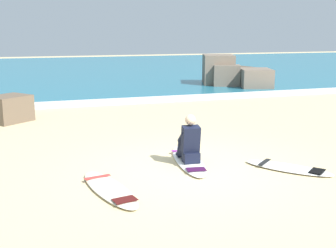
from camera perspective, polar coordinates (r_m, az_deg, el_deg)
ground_plane at (r=8.34m, az=3.43°, el=-6.11°), size 80.00×80.00×0.00m
sea at (r=29.57m, az=-12.47°, el=6.96°), size 80.00×28.00×0.10m
breaking_foam at (r=16.09m, az=-7.41°, el=2.95°), size 80.00×0.90×0.11m
surfboard_main at (r=8.83m, az=2.71°, el=-4.82°), size 0.85×2.26×0.08m
surfer_seated at (r=8.60m, az=2.86°, el=-2.52°), size 0.41×0.73×0.95m
surfboard_spare_near at (r=7.35m, az=-7.77°, el=-8.50°), size 0.90×2.08×0.08m
surfboard_spare_far at (r=8.67m, az=15.66°, el=-5.61°), size 1.48×1.66×0.08m
rock_outcrop_distant at (r=20.88m, az=8.51°, el=6.53°), size 2.97×3.67×1.50m
shoreline_rock at (r=13.47m, az=-20.30°, el=1.91°), size 1.44×1.41×0.77m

